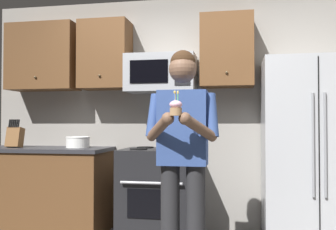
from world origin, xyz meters
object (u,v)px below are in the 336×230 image
at_px(oven_range, 159,193).
at_px(person, 183,148).
at_px(knife_block, 15,137).
at_px(cupcake, 176,108).
at_px(bowl_large_white, 78,142).
at_px(refrigerator, 311,153).
at_px(microwave, 161,74).

bearing_deg(oven_range, person, -67.69).
distance_m(knife_block, cupcake, 2.38).
bearing_deg(knife_block, oven_range, 1.05).
xyz_separation_m(bowl_large_white, person, (1.31, -1.00, 0.01)).
xyz_separation_m(oven_range, person, (0.39, -0.94, 0.53)).
height_order(oven_range, person, person).
distance_m(oven_range, bowl_large_white, 1.06).
bearing_deg(knife_block, person, -24.34).
bearing_deg(refrigerator, bowl_large_white, 177.58).
xyz_separation_m(oven_range, refrigerator, (1.50, -0.04, 0.44)).
xyz_separation_m(microwave, person, (0.39, -1.06, -0.72)).
bearing_deg(refrigerator, knife_block, 179.83).
distance_m(oven_range, microwave, 1.26).
bearing_deg(microwave, knife_block, -174.77).
relative_size(refrigerator, bowl_large_white, 6.82).
distance_m(person, cupcake, 0.44).
relative_size(microwave, knife_block, 2.31).
relative_size(microwave, person, 0.42).
bearing_deg(oven_range, refrigerator, -1.50).
height_order(microwave, refrigerator, microwave).
xyz_separation_m(microwave, cupcake, (0.39, -1.39, -0.43)).
height_order(oven_range, microwave, microwave).
relative_size(person, cupcake, 10.13).
distance_m(microwave, person, 1.34).
bearing_deg(person, knife_block, 155.66).
relative_size(knife_block, bowl_large_white, 1.21).
bearing_deg(bowl_large_white, microwave, 3.46).
height_order(person, cupcake, person).
bearing_deg(refrigerator, oven_range, 178.50).
distance_m(knife_block, bowl_large_white, 0.71).
bearing_deg(cupcake, oven_range, 106.91).
height_order(microwave, bowl_large_white, microwave).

